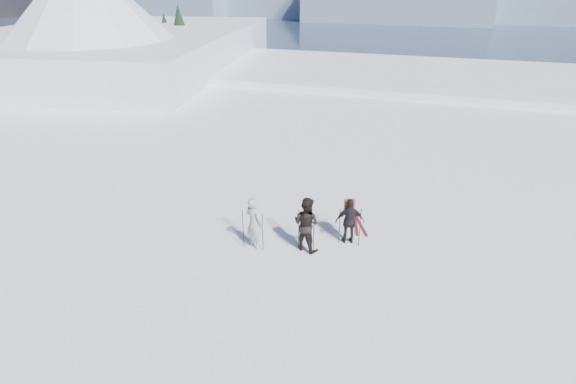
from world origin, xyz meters
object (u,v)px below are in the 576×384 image
skier_dark (306,224)px  skier_pack (350,221)px  skis_loose (358,223)px  skier_grey (254,223)px

skier_dark → skier_pack: (1.17, 0.77, -0.12)m
skier_dark → skis_loose: 2.54m
skis_loose → skier_pack: bearing=-93.4°
skier_grey → skier_dark: (1.54, 0.37, 0.03)m
skier_dark → skier_pack: bearing=-129.9°
skier_grey → skier_pack: 2.94m
skier_grey → skis_loose: (2.79, 2.41, -0.82)m
skier_dark → skier_pack: skier_dark is taller
skier_grey → skier_pack: bearing=-132.4°
skier_grey → skier_pack: (2.71, 1.14, -0.08)m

